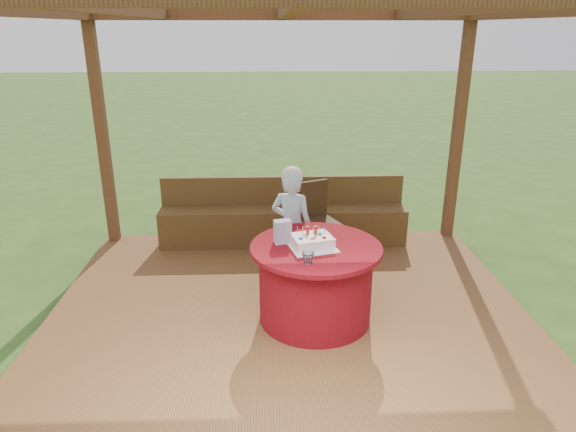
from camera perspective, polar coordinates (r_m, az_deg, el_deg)
The scene contains 10 objects.
ground at distance 4.97m, azimuth 0.12°, elevation -11.89°, with size 60.00×60.00×0.00m, color #2F511B.
deck at distance 4.94m, azimuth 0.12°, elevation -11.30°, with size 4.50×4.00×0.12m, color brown.
pergola at distance 4.22m, azimuth 0.15°, elevation 17.00°, with size 4.50×4.00×2.72m.
bench at distance 6.35m, azimuth -0.54°, elevation -0.65°, with size 3.00×0.42×0.80m.
table at distance 4.66m, azimuth 3.06°, elevation -7.35°, with size 1.16×1.16×0.73m.
chair at distance 5.81m, azimuth 2.94°, elevation -0.17°, with size 0.59×0.59×0.90m.
elderly_woman at distance 5.26m, azimuth 0.43°, elevation -0.92°, with size 0.51×0.43×1.24m.
birthday_cake at distance 4.47m, azimuth 2.67°, elevation -2.82°, with size 0.47×0.47×0.18m.
gift_bag at distance 4.53m, azimuth -0.62°, elevation -1.76°, with size 0.15×0.09×0.21m, color #D388B7.
drinking_glass at distance 4.16m, azimuth 2.22°, elevation -4.68°, with size 0.10×0.10×0.09m, color white.
Camera 1 is at (-0.18, -4.21, 2.64)m, focal length 32.00 mm.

